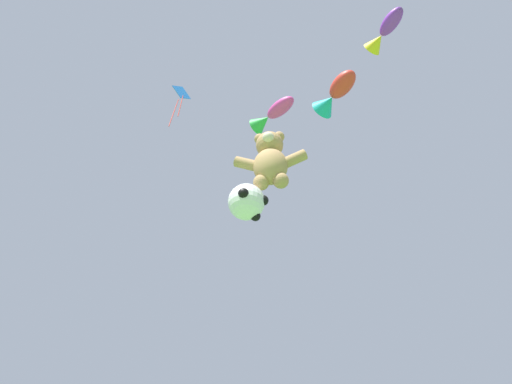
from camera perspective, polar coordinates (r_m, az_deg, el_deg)
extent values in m
ellipsoid|color=tan|center=(10.82, 2.42, 4.27)|extent=(1.09, 0.93, 1.33)
sphere|color=tan|center=(11.53, 2.28, 7.82)|extent=(0.92, 0.92, 0.92)
sphere|color=beige|center=(11.21, 2.06, 9.03)|extent=(0.39, 0.39, 0.39)
sphere|color=tan|center=(11.81, 0.63, 8.83)|extent=(0.38, 0.38, 0.38)
cylinder|color=tan|center=(11.06, -1.73, 4.73)|extent=(0.79, 0.35, 0.62)
sphere|color=tan|center=(10.41, 0.87, 1.59)|extent=(0.50, 0.50, 0.50)
sphere|color=tan|center=(11.78, 3.85, 9.16)|extent=(0.38, 0.38, 0.38)
cylinder|color=tan|center=(10.96, 6.53, 5.54)|extent=(0.79, 0.35, 0.62)
sphere|color=tan|center=(10.37, 4.16, 1.91)|extent=(0.50, 0.50, 0.50)
sphere|color=white|center=(9.92, -1.61, -1.67)|extent=(1.08, 1.08, 1.08)
sphere|color=black|center=(9.86, 1.25, -1.41)|extent=(0.30, 0.30, 0.30)
sphere|color=black|center=(10.41, -1.86, -1.31)|extent=(0.30, 0.30, 0.30)
sphere|color=black|center=(9.49, -2.11, -0.23)|extent=(0.30, 0.30, 0.30)
sphere|color=black|center=(9.78, -0.11, -4.02)|extent=(0.30, 0.30, 0.30)
ellipsoid|color=#E53F9E|center=(13.77, 4.08, 13.83)|extent=(1.39, 1.24, 0.50)
cone|color=green|center=(14.17, 1.00, 11.57)|extent=(1.01, 1.02, 0.74)
sphere|color=black|center=(13.73, 5.38, 15.12)|extent=(0.13, 0.13, 0.13)
ellipsoid|color=red|center=(12.38, 14.20, 16.95)|extent=(1.19, 1.30, 0.56)
cone|color=#19ADB2|center=(12.72, 11.73, 14.19)|extent=(1.03, 0.98, 0.83)
sphere|color=black|center=(12.38, 15.15, 18.50)|extent=(0.15, 0.15, 0.15)
ellipsoid|color=purple|center=(12.54, 21.60, 24.88)|extent=(0.89, 1.04, 0.41)
cone|color=yellow|center=(12.72, 19.43, 22.43)|extent=(0.77, 0.74, 0.60)
sphere|color=black|center=(12.57, 22.40, 26.11)|extent=(0.11, 0.11, 0.11)
cube|color=blue|center=(15.40, -12.31, 15.92)|extent=(0.60, 0.76, 0.94)
cylinder|color=red|center=(14.38, -13.52, 12.83)|extent=(0.03, 0.26, 2.04)
cylinder|color=red|center=(14.53, -12.46, 13.88)|extent=(0.03, 0.07, 1.42)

